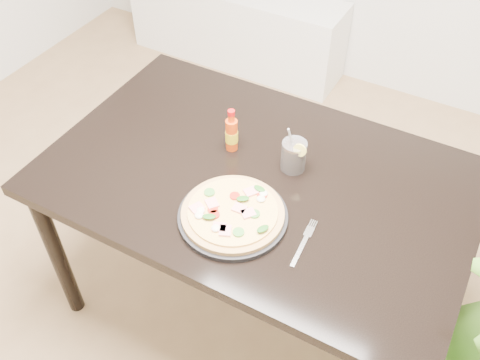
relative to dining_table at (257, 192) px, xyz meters
The scene contains 7 objects.
dining_table is the anchor object (origin of this frame).
plate 0.22m from the dining_table, 83.93° to the right, with size 0.33×0.33×0.02m, color black.
pizza 0.23m from the dining_table, 84.07° to the right, with size 0.31×0.31×0.03m.
hot_sauce_bottle 0.21m from the dining_table, 152.61° to the left, with size 0.05×0.05×0.16m.
cola_cup 0.18m from the dining_table, 44.70° to the left, with size 0.09×0.08×0.17m.
fork 0.32m from the dining_table, 36.26° to the right, with size 0.03×0.19×0.00m.
media_console 1.92m from the dining_table, 121.54° to the left, with size 1.40×0.34×0.50m, color white.
Camera 1 is at (0.73, -0.65, 1.98)m, focal length 40.00 mm.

